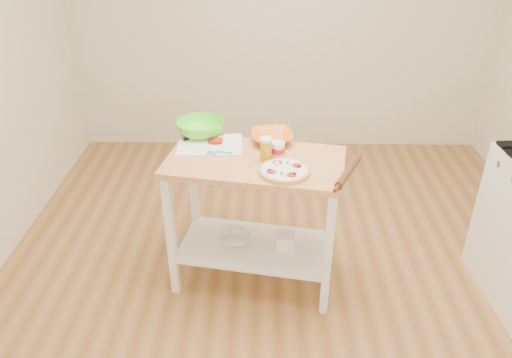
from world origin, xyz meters
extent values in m
cube|color=#9B6B39|center=(0.00, 0.00, -0.01)|extent=(4.00, 4.50, 0.02)
cube|color=beige|center=(0.00, 2.26, 1.35)|extent=(4.00, 0.02, 2.70)
cube|color=tan|center=(-0.22, 0.15, 0.88)|extent=(1.14, 0.75, 0.04)
cube|color=white|center=(-0.22, 0.15, 0.25)|extent=(1.05, 0.68, 0.02)
cube|color=white|center=(-0.74, 0.00, 0.43)|extent=(0.06, 0.06, 0.86)
cube|color=white|center=(-0.65, 0.48, 0.43)|extent=(0.06, 0.06, 0.86)
cube|color=white|center=(0.21, -0.17, 0.43)|extent=(0.06, 0.06, 0.86)
cube|color=white|center=(0.30, 0.31, 0.43)|extent=(0.06, 0.06, 0.86)
cylinder|color=#E3B560|center=(-0.05, -0.01, 0.91)|extent=(0.29, 0.29, 0.02)
cylinder|color=#E3B560|center=(-0.05, -0.01, 0.92)|extent=(0.29, 0.29, 0.01)
cylinder|color=white|center=(-0.05, -0.01, 0.92)|extent=(0.25, 0.25, 0.01)
cylinder|color=#A51C12|center=(0.02, 0.02, 0.93)|extent=(0.06, 0.06, 0.01)
cylinder|color=#A51C12|center=(-0.09, 0.06, 0.93)|extent=(0.06, 0.06, 0.01)
cylinder|color=#A51C12|center=(-0.12, -0.05, 0.93)|extent=(0.06, 0.06, 0.01)
cylinder|color=#A51C12|center=(-0.01, -0.09, 0.93)|extent=(0.06, 0.06, 0.01)
sphere|color=white|center=(-0.01, 0.03, 0.93)|extent=(0.03, 0.03, 0.03)
sphere|color=white|center=(-0.09, 0.05, 0.93)|extent=(0.03, 0.03, 0.03)
sphere|color=white|center=(-0.11, -0.03, 0.93)|extent=(0.03, 0.03, 0.03)
sphere|color=white|center=(-0.05, -0.09, 0.93)|extent=(0.03, 0.03, 0.03)
sphere|color=white|center=(0.01, -0.04, 0.93)|extent=(0.03, 0.03, 0.03)
sphere|color=white|center=(-0.01, 0.04, 0.93)|extent=(0.03, 0.03, 0.03)
plane|color=#164E19|center=(0.03, 0.00, 0.93)|extent=(0.03, 0.03, 0.00)
plane|color=#164E19|center=(-0.03, 0.06, 0.93)|extent=(0.03, 0.03, 0.00)
plane|color=#164E19|center=(-0.09, 0.03, 0.93)|extent=(0.03, 0.03, 0.00)
plane|color=#164E19|center=(-0.13, -0.03, 0.93)|extent=(0.03, 0.03, 0.00)
plane|color=#164E19|center=(-0.07, -0.07, 0.93)|extent=(0.03, 0.03, 0.00)
plane|color=#164E19|center=(0.00, -0.07, 0.93)|extent=(0.03, 0.03, 0.00)
cube|color=white|center=(-0.51, 0.33, 0.91)|extent=(0.41, 0.32, 0.01)
cube|color=#F4EACC|center=(-0.63, 0.40, 0.92)|extent=(0.03, 0.03, 0.02)
cube|color=#F4EACC|center=(-0.59, 0.40, 0.92)|extent=(0.03, 0.03, 0.02)
cube|color=#F4EACC|center=(-0.56, 0.40, 0.92)|extent=(0.03, 0.03, 0.02)
cube|color=#F4EACC|center=(-0.63, 0.43, 0.92)|extent=(0.03, 0.03, 0.02)
cube|color=#F4EACC|center=(-0.60, 0.43, 0.92)|extent=(0.03, 0.03, 0.02)
cube|color=#F4EACC|center=(-0.56, 0.43, 0.92)|extent=(0.03, 0.03, 0.02)
cylinder|color=#A51C12|center=(-0.49, 0.35, 0.92)|extent=(0.07, 0.07, 0.01)
cylinder|color=#A51C12|center=(-0.47, 0.35, 0.92)|extent=(0.07, 0.07, 0.01)
cylinder|color=#A51C12|center=(-0.46, 0.35, 0.93)|extent=(0.07, 0.07, 0.01)
cube|color=teal|center=(-0.48, 0.20, 0.92)|extent=(0.07, 0.05, 0.01)
cylinder|color=teal|center=(-0.41, 0.21, 0.92)|extent=(0.10, 0.04, 0.01)
cube|color=silver|center=(-0.51, 0.44, 0.91)|extent=(0.18, 0.07, 0.00)
cube|color=black|center=(-0.63, 0.40, 0.92)|extent=(0.10, 0.05, 0.01)
imported|color=orange|center=(-0.12, 0.39, 0.93)|extent=(0.30, 0.30, 0.06)
imported|color=#58E827|center=(-0.58, 0.49, 0.95)|extent=(0.43, 0.43, 0.10)
cylinder|color=#B88716|center=(-0.15, 0.14, 0.96)|extent=(0.07, 0.07, 0.12)
cylinder|color=white|center=(-0.15, 0.14, 1.03)|extent=(0.07, 0.07, 0.02)
cylinder|color=white|center=(-0.08, 0.18, 0.95)|extent=(0.08, 0.08, 0.10)
cylinder|color=red|center=(-0.08, 0.18, 0.95)|extent=(0.08, 0.08, 0.04)
cylinder|color=silver|center=(-0.06, 0.18, 1.02)|extent=(0.01, 0.05, 0.10)
cylinder|color=#603116|center=(0.31, -0.03, 0.92)|extent=(0.20, 0.36, 0.04)
imported|color=silver|center=(-0.35, 0.19, 0.29)|extent=(0.24, 0.24, 0.06)
cube|color=white|center=(-0.02, 0.12, 0.31)|extent=(0.12, 0.12, 0.11)
camera|label=1|loc=(-0.17, -2.48, 2.27)|focal=35.00mm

